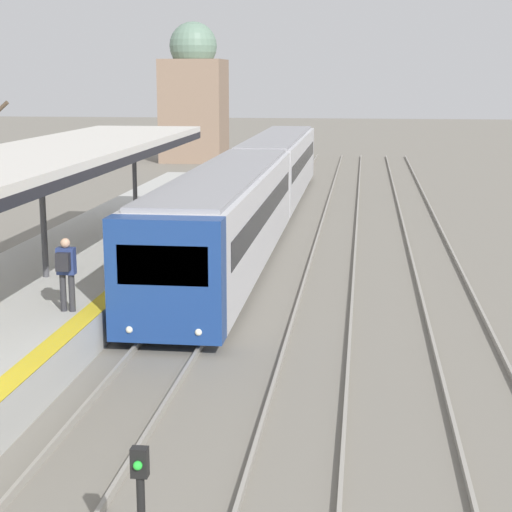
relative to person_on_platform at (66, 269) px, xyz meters
The scene contains 5 objects.
platform_canopy 4.20m from the person_on_platform, 117.53° to the left, with size 4.00×22.48×3.29m.
person_on_platform is the anchor object (origin of this frame).
train_near 16.72m from the person_on_platform, 82.36° to the left, with size 2.60×33.43×3.15m.
signal_post_near 9.69m from the person_on_platform, 65.61° to the right, with size 0.20×0.21×1.84m.
distant_domed_building 43.67m from the person_on_platform, 97.48° to the left, with size 4.36×4.36×9.79m.
Camera 1 is at (4.26, -5.79, 6.04)m, focal length 60.00 mm.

